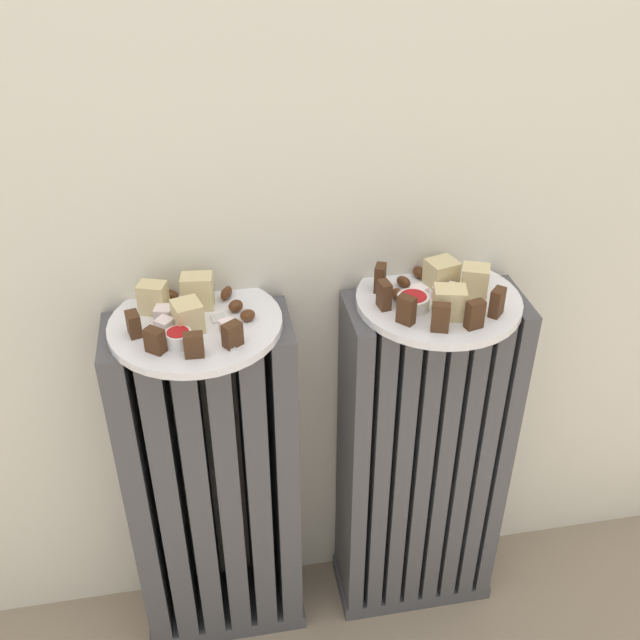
% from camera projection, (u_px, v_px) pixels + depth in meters
% --- Properties ---
extents(radiator_left, '(0.28, 0.13, 0.65)m').
position_uv_depth(radiator_left, '(214.00, 491.00, 1.23)').
color(radiator_left, '#47474C').
rests_on(radiator_left, ground_plane).
extents(radiator_right, '(0.28, 0.13, 0.65)m').
position_uv_depth(radiator_right, '(421.00, 464.00, 1.28)').
color(radiator_right, '#47474C').
rests_on(radiator_right, ground_plane).
extents(plate_left, '(0.25, 0.25, 0.01)m').
position_uv_depth(plate_left, '(196.00, 324.00, 1.04)').
color(plate_left, white).
rests_on(plate_left, radiator_left).
extents(plate_right, '(0.25, 0.25, 0.01)m').
position_uv_depth(plate_right, '(438.00, 300.00, 1.10)').
color(plate_right, white).
rests_on(plate_right, radiator_right).
extents(dark_cake_slice_left_0, '(0.02, 0.03, 0.03)m').
position_uv_depth(dark_cake_slice_left_0, '(134.00, 324.00, 1.00)').
color(dark_cake_slice_left_0, '#472B19').
rests_on(dark_cake_slice_left_0, plate_left).
extents(dark_cake_slice_left_1, '(0.03, 0.03, 0.03)m').
position_uv_depth(dark_cake_slice_left_1, '(155.00, 341.00, 0.97)').
color(dark_cake_slice_left_1, '#472B19').
rests_on(dark_cake_slice_left_1, plate_left).
extents(dark_cake_slice_left_2, '(0.03, 0.02, 0.03)m').
position_uv_depth(dark_cake_slice_left_2, '(194.00, 345.00, 0.96)').
color(dark_cake_slice_left_2, '#472B19').
rests_on(dark_cake_slice_left_2, plate_left).
extents(dark_cake_slice_left_3, '(0.03, 0.03, 0.03)m').
position_uv_depth(dark_cake_slice_left_3, '(232.00, 335.00, 0.98)').
color(dark_cake_slice_left_3, '#472B19').
rests_on(dark_cake_slice_left_3, plate_left).
extents(marble_cake_slice_left_0, '(0.05, 0.04, 0.05)m').
position_uv_depth(marble_cake_slice_left_0, '(198.00, 291.00, 1.06)').
color(marble_cake_slice_left_0, beige).
rests_on(marble_cake_slice_left_0, plate_left).
extents(marble_cake_slice_left_1, '(0.05, 0.05, 0.04)m').
position_uv_depth(marble_cake_slice_left_1, '(188.00, 316.00, 1.01)').
color(marble_cake_slice_left_1, beige).
rests_on(marble_cake_slice_left_1, plate_left).
extents(marble_cake_slice_left_2, '(0.05, 0.04, 0.05)m').
position_uv_depth(marble_cake_slice_left_2, '(153.00, 298.00, 1.05)').
color(marble_cake_slice_left_2, beige).
rests_on(marble_cake_slice_left_2, plate_left).
extents(turkish_delight_left_0, '(0.03, 0.03, 0.02)m').
position_uv_depth(turkish_delight_left_0, '(165.00, 326.00, 1.01)').
color(turkish_delight_left_0, white).
rests_on(turkish_delight_left_0, plate_left).
extents(turkish_delight_left_1, '(0.03, 0.03, 0.02)m').
position_uv_depth(turkish_delight_left_1, '(164.00, 314.00, 1.03)').
color(turkish_delight_left_1, white).
rests_on(turkish_delight_left_1, plate_left).
extents(turkish_delight_left_2, '(0.03, 0.03, 0.02)m').
position_uv_depth(turkish_delight_left_2, '(228.00, 327.00, 1.01)').
color(turkish_delight_left_2, white).
rests_on(turkish_delight_left_2, plate_left).
extents(medjool_date_left_0, '(0.03, 0.03, 0.02)m').
position_uv_depth(medjool_date_left_0, '(248.00, 315.00, 1.04)').
color(medjool_date_left_0, '#4C2814').
rests_on(medjool_date_left_0, plate_left).
extents(medjool_date_left_1, '(0.03, 0.03, 0.02)m').
position_uv_depth(medjool_date_left_1, '(226.00, 293.00, 1.09)').
color(medjool_date_left_1, '#4C2814').
rests_on(medjool_date_left_1, plate_left).
extents(medjool_date_left_2, '(0.03, 0.03, 0.02)m').
position_uv_depth(medjool_date_left_2, '(169.00, 295.00, 1.08)').
color(medjool_date_left_2, '#4C2814').
rests_on(medjool_date_left_2, plate_left).
extents(medjool_date_left_3, '(0.03, 0.03, 0.02)m').
position_uv_depth(medjool_date_left_3, '(236.00, 306.00, 1.06)').
color(medjool_date_left_3, '#4C2814').
rests_on(medjool_date_left_3, plate_left).
extents(jam_bowl_left, '(0.04, 0.04, 0.02)m').
position_uv_depth(jam_bowl_left, '(178.00, 338.00, 0.99)').
color(jam_bowl_left, white).
rests_on(jam_bowl_left, plate_left).
extents(dark_cake_slice_right_0, '(0.02, 0.03, 0.04)m').
position_uv_depth(dark_cake_slice_right_0, '(380.00, 278.00, 1.10)').
color(dark_cake_slice_right_0, '#472B19').
rests_on(dark_cake_slice_right_0, plate_right).
extents(dark_cake_slice_right_1, '(0.02, 0.03, 0.04)m').
position_uv_depth(dark_cake_slice_right_1, '(384.00, 295.00, 1.06)').
color(dark_cake_slice_right_1, '#472B19').
rests_on(dark_cake_slice_right_1, plate_right).
extents(dark_cake_slice_right_2, '(0.03, 0.03, 0.04)m').
position_uv_depth(dark_cake_slice_right_2, '(406.00, 310.00, 1.03)').
color(dark_cake_slice_right_2, '#472B19').
rests_on(dark_cake_slice_right_2, plate_right).
extents(dark_cake_slice_right_3, '(0.03, 0.02, 0.04)m').
position_uv_depth(dark_cake_slice_right_3, '(441.00, 317.00, 1.01)').
color(dark_cake_slice_right_3, '#472B19').
rests_on(dark_cake_slice_right_3, plate_right).
extents(dark_cake_slice_right_4, '(0.03, 0.02, 0.04)m').
position_uv_depth(dark_cake_slice_right_4, '(475.00, 315.00, 1.02)').
color(dark_cake_slice_right_4, '#472B19').
rests_on(dark_cake_slice_right_4, plate_right).
extents(dark_cake_slice_right_5, '(0.03, 0.03, 0.04)m').
position_uv_depth(dark_cake_slice_right_5, '(497.00, 302.00, 1.04)').
color(dark_cake_slice_right_5, '#472B19').
rests_on(dark_cake_slice_right_5, plate_right).
extents(marble_cake_slice_right_0, '(0.05, 0.04, 0.05)m').
position_uv_depth(marble_cake_slice_right_0, '(449.00, 303.00, 1.04)').
color(marble_cake_slice_right_0, beige).
rests_on(marble_cake_slice_right_0, plate_right).
extents(marble_cake_slice_right_1, '(0.05, 0.05, 0.04)m').
position_uv_depth(marble_cake_slice_right_1, '(442.00, 273.00, 1.12)').
color(marble_cake_slice_right_1, beige).
rests_on(marble_cake_slice_right_1, plate_right).
extents(marble_cake_slice_right_2, '(0.05, 0.05, 0.05)m').
position_uv_depth(marble_cake_slice_right_2, '(475.00, 281.00, 1.09)').
color(marble_cake_slice_right_2, beige).
rests_on(marble_cake_slice_right_2, plate_right).
extents(turkish_delight_right_0, '(0.03, 0.03, 0.02)m').
position_uv_depth(turkish_delight_right_0, '(440.00, 291.00, 1.09)').
color(turkish_delight_right_0, white).
rests_on(turkish_delight_right_0, plate_right).
extents(turkish_delight_right_1, '(0.03, 0.03, 0.02)m').
position_uv_depth(turkish_delight_right_1, '(454.00, 290.00, 1.09)').
color(turkish_delight_right_1, white).
rests_on(turkish_delight_right_1, plate_right).
extents(turkish_delight_right_2, '(0.03, 0.03, 0.02)m').
position_uv_depth(turkish_delight_right_2, '(419.00, 293.00, 1.08)').
color(turkish_delight_right_2, white).
rests_on(turkish_delight_right_2, plate_right).
extents(medjool_date_right_0, '(0.02, 0.03, 0.02)m').
position_uv_depth(medjool_date_right_0, '(419.00, 272.00, 1.14)').
color(medjool_date_right_0, '#4C2814').
rests_on(medjool_date_right_0, plate_right).
extents(medjool_date_right_1, '(0.02, 0.03, 0.02)m').
position_uv_depth(medjool_date_right_1, '(473.00, 274.00, 1.13)').
color(medjool_date_right_1, '#4C2814').
rests_on(medjool_date_right_1, plate_right).
extents(medjool_date_right_2, '(0.03, 0.03, 0.02)m').
position_uv_depth(medjool_date_right_2, '(404.00, 282.00, 1.12)').
color(medjool_date_right_2, '#4C2814').
rests_on(medjool_date_right_2, plate_right).
extents(medjool_date_right_3, '(0.02, 0.03, 0.02)m').
position_uv_depth(medjool_date_right_3, '(397.00, 294.00, 1.09)').
color(medjool_date_right_3, '#4C2814').
rests_on(medjool_date_right_3, plate_right).
extents(jam_bowl_right, '(0.05, 0.05, 0.02)m').
position_uv_depth(jam_bowl_right, '(413.00, 301.00, 1.06)').
color(jam_bowl_right, white).
rests_on(jam_bowl_right, plate_right).
extents(fork, '(0.03, 0.09, 0.00)m').
position_uv_depth(fork, '(223.00, 328.00, 1.02)').
color(fork, silver).
rests_on(fork, plate_left).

